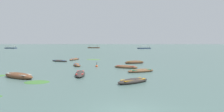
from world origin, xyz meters
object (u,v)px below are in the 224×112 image
(rowboat_2, at_px, (134,62))
(rowboat_4, at_px, (126,67))
(rowboat_6, at_px, (60,61))
(ferry_2, at_px, (11,48))
(rowboat_0, at_px, (141,71))
(ferry_1, at_px, (144,48))
(rowboat_3, at_px, (19,76))
(mooring_buoy, at_px, (97,66))
(rowboat_8, at_px, (133,81))
(rowboat_5, at_px, (74,59))
(rowboat_1, at_px, (80,74))
(rowboat_7, at_px, (77,65))
(ferry_0, at_px, (94,48))

(rowboat_2, relative_size, rowboat_4, 1.03)
(rowboat_4, bearing_deg, rowboat_6, 141.26)
(ferry_2, bearing_deg, rowboat_6, -57.75)
(rowboat_4, distance_m, ferry_2, 131.23)
(rowboat_0, relative_size, ferry_1, 0.41)
(ferry_1, bearing_deg, ferry_2, 175.66)
(rowboat_0, distance_m, rowboat_3, 14.51)
(rowboat_3, distance_m, mooring_buoy, 12.21)
(rowboat_0, relative_size, rowboat_4, 1.03)
(rowboat_3, bearing_deg, ferry_2, 118.20)
(rowboat_6, xyz_separation_m, mooring_buoy, (8.18, -8.58, -0.05))
(rowboat_8, relative_size, ferry_1, 0.36)
(rowboat_4, bearing_deg, rowboat_0, -67.69)
(rowboat_5, bearing_deg, ferry_2, 124.23)
(rowboat_1, xyz_separation_m, rowboat_7, (-1.91, 9.01, -0.00))
(rowboat_0, distance_m, ferry_1, 106.62)
(rowboat_8, height_order, mooring_buoy, mooring_buoy)
(rowboat_2, bearing_deg, rowboat_0, -93.45)
(ferry_0, bearing_deg, rowboat_5, -87.80)
(rowboat_2, bearing_deg, ferry_0, 98.40)
(rowboat_4, xyz_separation_m, rowboat_5, (-10.35, 13.80, -0.00))
(rowboat_4, bearing_deg, rowboat_2, 70.86)
(rowboat_8, xyz_separation_m, mooring_buoy, (-4.22, 12.05, -0.08))
(rowboat_8, bearing_deg, rowboat_4, 88.19)
(rowboat_6, distance_m, mooring_buoy, 11.86)
(rowboat_4, relative_size, ferry_2, 0.44)
(rowboat_0, height_order, ferry_0, ferry_0)
(rowboat_7, xyz_separation_m, ferry_2, (-66.57, 105.32, 0.27))
(rowboat_5, relative_size, ferry_1, 0.41)
(rowboat_4, relative_size, rowboat_8, 1.09)
(rowboat_8, bearing_deg, rowboat_1, 143.77)
(rowboat_5, bearing_deg, ferry_0, 92.20)
(rowboat_2, relative_size, ferry_1, 0.41)
(ferry_0, relative_size, mooring_buoy, 11.61)
(rowboat_2, relative_size, rowboat_6, 1.02)
(rowboat_2, bearing_deg, mooring_buoy, -145.20)
(rowboat_8, height_order, ferry_0, ferry_0)
(mooring_buoy, bearing_deg, rowboat_0, -41.86)
(rowboat_0, relative_size, rowboat_8, 1.12)
(ferry_2, bearing_deg, ferry_0, 9.80)
(rowboat_2, distance_m, ferry_1, 96.53)
(rowboat_6, bearing_deg, rowboat_0, -44.51)
(ferry_2, bearing_deg, rowboat_4, -55.42)
(rowboat_3, xyz_separation_m, rowboat_5, (2.06, 21.50, -0.05))
(rowboat_1, height_order, mooring_buoy, mooring_buoy)
(rowboat_0, distance_m, rowboat_4, 4.17)
(rowboat_1, bearing_deg, rowboat_5, 102.27)
(rowboat_1, distance_m, rowboat_2, 15.02)
(rowboat_4, xyz_separation_m, rowboat_6, (-12.73, 10.22, -0.03))
(rowboat_7, bearing_deg, rowboat_6, 122.88)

